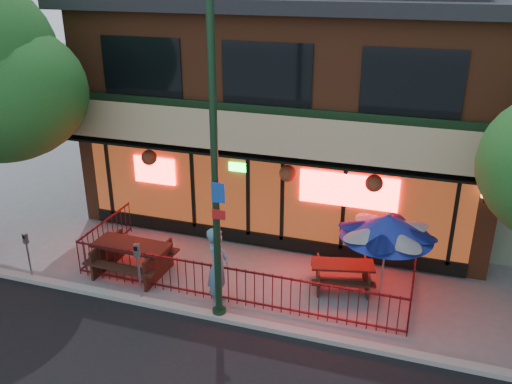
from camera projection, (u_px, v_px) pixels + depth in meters
The scene contains 11 objects.
ground at pixel (226, 307), 12.98m from camera, with size 80.00×80.00×0.00m, color gray.
curb at pixel (218, 316), 12.51m from camera, with size 80.00×0.25×0.12m, color #999993.
restaurant_building at pixel (302, 80), 17.62m from camera, with size 12.96×9.49×8.05m.
patio_fence at pixel (233, 274), 13.17m from camera, with size 8.44×2.62×1.00m.
street_light at pixel (216, 192), 11.41m from camera, with size 0.43×0.32×7.00m.
picnic_table_left at pixel (132, 254), 14.21m from camera, with size 2.05×1.59×0.86m.
picnic_table_right at pixel (342, 272), 13.63m from camera, with size 1.80×1.53×0.67m.
patio_umbrella at pixel (387, 226), 12.32m from camera, with size 2.13×2.13×2.43m.
pedestrian at pixel (218, 267), 12.74m from camera, with size 0.74×0.48×2.01m, color teal.
parking_meter_near at pixel (138, 263), 12.81m from camera, with size 0.16×0.15×1.55m.
parking_meter_far at pixel (27, 249), 13.80m from camera, with size 0.13×0.12×1.32m.
Camera 1 is at (4.11, -10.14, 7.54)m, focal length 38.00 mm.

